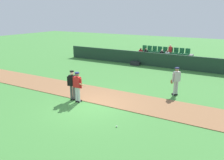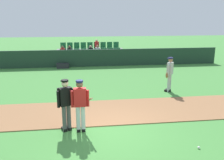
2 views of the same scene
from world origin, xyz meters
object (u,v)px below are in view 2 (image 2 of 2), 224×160
batter_red_jersey (80,104)px  runner_grey_jersey (170,73)px  umpire_home_plate (66,102)px  equipment_bag (63,66)px  baseball (199,147)px

batter_red_jersey → runner_grey_jersey: same height
umpire_home_plate → runner_grey_jersey: 6.21m
batter_red_jersey → runner_grey_jersey: bearing=41.2°
umpire_home_plate → equipment_bag: umpire_home_plate is taller
baseball → runner_grey_jersey: bearing=78.6°
umpire_home_plate → runner_grey_jersey: bearing=37.4°
runner_grey_jersey → batter_red_jersey: bearing=-138.8°
batter_red_jersey → baseball: (3.36, -1.56, -0.93)m
runner_grey_jersey → equipment_bag: 8.77m
runner_grey_jersey → baseball: runner_grey_jersey is taller
umpire_home_plate → batter_red_jersey: bearing=-16.3°
batter_red_jersey → baseball: batter_red_jersey is taller
runner_grey_jersey → baseball: bearing=-101.4°
runner_grey_jersey → umpire_home_plate: bearing=-142.6°
runner_grey_jersey → baseball: 5.65m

